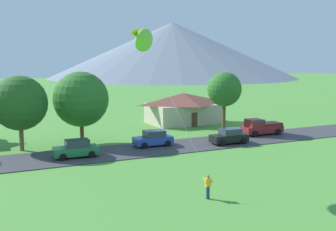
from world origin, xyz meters
TOP-DOWN VIEW (x-y plane):
  - road_strip at (0.00, 27.10)m, footprint 160.00×6.64m
  - mountain_east_ridge at (78.94, 176.61)m, footprint 125.32×125.32m
  - house_leftmost at (15.31, 41.18)m, footprint 10.48×7.45m
  - tree_near_left at (16.75, 32.46)m, footprint 4.44×4.44m
  - tree_center at (-1.70, 32.93)m, footprint 6.13×6.13m
  - tree_right_of_center at (-8.15, 32.24)m, footprint 5.64×5.64m
  - parked_car_green_west_end at (-3.73, 26.74)m, footprint 4.26×2.19m
  - parked_car_blue_mid_west at (4.99, 28.26)m, footprint 4.22×2.11m
  - parked_car_black_mid_east at (13.16, 25.78)m, footprint 4.25×2.18m
  - pickup_truck_maroon_east_side at (19.68, 28.54)m, footprint 5.28×2.50m
  - kite_flyer_with_kite at (-0.53, 16.78)m, footprint 4.13×7.22m

SIDE VIEW (x-z plane):
  - road_strip at x=0.00m, z-range 0.00..0.08m
  - parked_car_green_west_end at x=-3.73m, z-range 0.03..1.71m
  - parked_car_blue_mid_west at x=4.99m, z-range 0.03..1.71m
  - parked_car_black_mid_east at x=13.16m, z-range 0.03..1.71m
  - pickup_truck_maroon_east_side at x=19.68m, z-range 0.06..2.06m
  - house_leftmost at x=15.31m, z-range 0.08..4.56m
  - tree_right_of_center at x=-8.15m, z-range 1.06..8.85m
  - tree_center at x=-1.70m, z-range 0.97..9.07m
  - tree_near_left at x=16.75m, z-range 1.65..9.46m
  - kite_flyer_with_kite at x=-0.53m, z-range 4.76..16.51m
  - mountain_east_ridge at x=78.94m, z-range 0.00..28.03m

